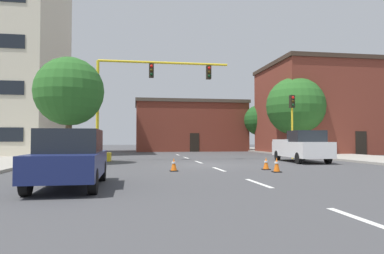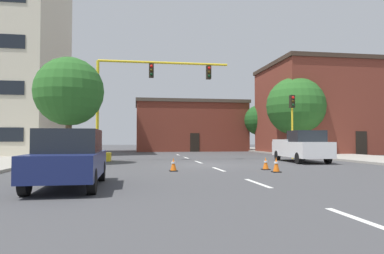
{
  "view_description": "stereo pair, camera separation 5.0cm",
  "coord_description": "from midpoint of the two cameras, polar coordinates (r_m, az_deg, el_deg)",
  "views": [
    {
      "loc": [
        -4.02,
        -19.64,
        1.43
      ],
      "look_at": [
        0.18,
        6.22,
        2.37
      ],
      "focal_mm": 33.04,
      "sensor_mm": 36.0,
      "label": 1
    },
    {
      "loc": [
        -3.97,
        -19.65,
        1.43
      ],
      "look_at": [
        0.18,
        6.22,
        2.37
      ],
      "focal_mm": 33.04,
      "sensor_mm": 36.0,
      "label": 2
    }
  ],
  "objects": [
    {
      "name": "tree_right_far",
      "position": [
        42.78,
        10.89,
        1.07
      ],
      "size": [
        3.62,
        3.62,
        5.56
      ],
      "color": "brown",
      "rests_on": "ground_plane"
    },
    {
      "name": "tree_left_near",
      "position": [
        22.19,
        -19.16,
        5.41
      ],
      "size": [
        4.05,
        4.05,
        6.31
      ],
      "color": "brown",
      "rests_on": "ground_plane"
    },
    {
      "name": "lane_stripe_seg_0",
      "position": [
        7.06,
        26.37,
        -13.5
      ],
      "size": [
        0.16,
        2.4,
        0.01
      ],
      "primitive_type": "cube",
      "color": "silver",
      "rests_on": "ground_plane"
    },
    {
      "name": "lane_stripe_seg_3",
      "position": [
        22.55,
        1.11,
        -5.68
      ],
      "size": [
        0.16,
        2.4,
        0.01
      ],
      "primitive_type": "cube",
      "color": "silver",
      "rests_on": "ground_plane"
    },
    {
      "name": "sidewalk_right",
      "position": [
        32.26,
        21.87,
        -4.32
      ],
      "size": [
        6.0,
        56.0,
        0.14
      ],
      "primitive_type": "cube",
      "color": "#9E998E",
      "rests_on": "ground_plane"
    },
    {
      "name": "traffic_cone_roadside_b",
      "position": [
        15.98,
        13.53,
        -5.96
      ],
      "size": [
        0.36,
        0.36,
        0.66
      ],
      "color": "black",
      "rests_on": "ground_plane"
    },
    {
      "name": "pickup_truck_white",
      "position": [
        23.64,
        17.26,
        -3.06
      ],
      "size": [
        2.34,
        5.52,
        1.99
      ],
      "color": "white",
      "rests_on": "ground_plane"
    },
    {
      "name": "tree_right_mid",
      "position": [
        34.13,
        16.44,
        3.23
      ],
      "size": [
        5.4,
        5.4,
        7.23
      ],
      "color": "#4C3823",
      "rests_on": "ground_plane"
    },
    {
      "name": "lane_stripe_seg_4",
      "position": [
        27.97,
        -0.9,
        -4.97
      ],
      "size": [
        0.16,
        2.4,
        0.01
      ],
      "primitive_type": "cube",
      "color": "silver",
      "rests_on": "ground_plane"
    },
    {
      "name": "lane_stripe_seg_5",
      "position": [
        33.42,
        -2.25,
        -4.5
      ],
      "size": [
        0.16,
        2.4,
        0.01
      ],
      "primitive_type": "cube",
      "color": "silver",
      "rests_on": "ground_plane"
    },
    {
      "name": "building_row_right",
      "position": [
        40.2,
        21.52,
        2.72
      ],
      "size": [
        13.59,
        10.31,
        9.33
      ],
      "color": "brown",
      "rests_on": "ground_plane"
    },
    {
      "name": "ground_plane",
      "position": [
        20.1,
        2.39,
        -6.13
      ],
      "size": [
        160.0,
        160.0,
        0.0
      ],
      "primitive_type": "plane",
      "color": "#424244"
    },
    {
      "name": "traffic_signal_gantry",
      "position": [
        24.28,
        -11.93,
        0.02
      ],
      "size": [
        9.84,
        1.2,
        6.83
      ],
      "color": "yellow",
      "rests_on": "ground_plane"
    },
    {
      "name": "traffic_light_pole_right",
      "position": [
        27.77,
        15.93,
        2.36
      ],
      "size": [
        0.32,
        0.47,
        4.8
      ],
      "color": "yellow",
      "rests_on": "ground_plane"
    },
    {
      "name": "sedan_navy_near_left",
      "position": [
        11.29,
        -19.04,
        -4.7
      ],
      "size": [
        1.92,
        4.52,
        1.74
      ],
      "color": "navy",
      "rests_on": "ground_plane"
    },
    {
      "name": "traffic_cone_roadside_a",
      "position": [
        17.21,
        11.89,
        -5.8
      ],
      "size": [
        0.36,
        0.36,
        0.6
      ],
      "color": "black",
      "rests_on": "ground_plane"
    },
    {
      "name": "lane_stripe_seg_2",
      "position": [
        17.18,
        4.4,
        -6.81
      ],
      "size": [
        0.16,
        2.4,
        0.01
      ],
      "primitive_type": "cube",
      "color": "silver",
      "rests_on": "ground_plane"
    },
    {
      "name": "lane_stripe_seg_1",
      "position": [
        11.93,
        10.66,
        -8.89
      ],
      "size": [
        0.16,
        2.4,
        0.01
      ],
      "primitive_type": "cube",
      "color": "silver",
      "rests_on": "ground_plane"
    },
    {
      "name": "traffic_cone_roadside_c",
      "position": [
        16.08,
        -2.93,
        -6.09
      ],
      "size": [
        0.36,
        0.36,
        0.61
      ],
      "color": "black",
      "rests_on": "ground_plane"
    },
    {
      "name": "building_brick_center",
      "position": [
        46.23,
        -0.46,
        0.1
      ],
      "size": [
        13.86,
        9.32,
        6.31
      ],
      "color": "brown",
      "rests_on": "ground_plane"
    },
    {
      "name": "sidewalk_left",
      "position": [
        28.98,
        -26.42,
        -4.53
      ],
      "size": [
        6.0,
        56.0,
        0.14
      ],
      "primitive_type": "cube",
      "color": "#9E998E",
      "rests_on": "ground_plane"
    }
  ]
}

